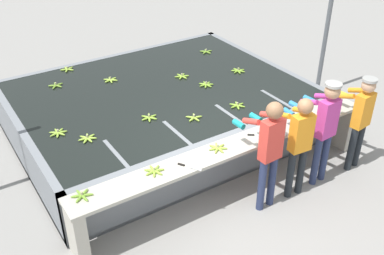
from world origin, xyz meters
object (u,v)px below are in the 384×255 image
(banana_bunch_floating_1, at_px, (87,138))
(banana_bunch_floating_8, at_px, (58,133))
(banana_bunch_floating_4, at_px, (206,52))
(banana_bunch_floating_5, at_px, (206,85))
(knife_1, at_px, (186,166))
(support_post_right, at_px, (328,22))
(banana_bunch_ledge_2, at_px, (154,171))
(banana_bunch_floating_7, at_px, (111,80))
(worker_1, at_px, (299,139))
(banana_bunch_floating_3, at_px, (149,117))
(worker_2, at_px, (325,123))
(banana_bunch_floating_10, at_px, (237,105))
(banana_bunch_ledge_1, at_px, (82,195))
(worker_0, at_px, (269,146))
(knife_0, at_px, (256,135))
(banana_bunch_floating_2, at_px, (56,85))
(banana_bunch_floating_11, at_px, (182,76))
(banana_bunch_ledge_0, at_px, (218,148))
(worker_3, at_px, (360,115))
(banana_bunch_floating_0, at_px, (238,71))
(banana_bunch_floating_6, at_px, (194,118))
(banana_bunch_floating_9, at_px, (67,69))

(banana_bunch_floating_1, xyz_separation_m, banana_bunch_floating_8, (-0.32, 0.38, 0.00))
(banana_bunch_floating_4, bearing_deg, banana_bunch_floating_5, -124.48)
(knife_1, relative_size, support_post_right, 0.10)
(banana_bunch_floating_8, bearing_deg, banana_bunch_ledge_2, -65.18)
(banana_bunch_floating_7, xyz_separation_m, support_post_right, (4.22, -1.30, 0.71))
(worker_1, bearing_deg, banana_bunch_floating_3, 127.71)
(worker_2, xyz_separation_m, banana_bunch_floating_10, (-0.55, 1.39, -0.17))
(banana_bunch_floating_10, distance_m, banana_bunch_ledge_1, 3.14)
(worker_0, distance_m, knife_0, 0.59)
(banana_bunch_ledge_1, bearing_deg, banana_bunch_floating_2, 77.05)
(banana_bunch_ledge_1, bearing_deg, banana_bunch_floating_8, 81.64)
(banana_bunch_floating_8, xyz_separation_m, banana_bunch_floating_11, (2.63, 0.70, 0.00))
(worker_0, height_order, knife_1, worker_0)
(banana_bunch_ledge_0, bearing_deg, worker_3, -13.64)
(banana_bunch_floating_4, distance_m, banana_bunch_floating_11, 1.34)
(knife_0, bearing_deg, banana_bunch_floating_0, 58.46)
(worker_0, xyz_separation_m, worker_1, (0.55, -0.02, -0.07))
(banana_bunch_floating_0, relative_size, knife_0, 0.93)
(banana_bunch_ledge_1, height_order, banana_bunch_ledge_2, same)
(worker_0, height_order, banana_bunch_floating_3, worker_0)
(banana_bunch_floating_7, relative_size, knife_0, 0.94)
(banana_bunch_floating_4, height_order, banana_bunch_floating_11, same)
(banana_bunch_floating_4, relative_size, banana_bunch_floating_8, 0.98)
(banana_bunch_floating_3, height_order, banana_bunch_floating_6, same)
(worker_2, bearing_deg, banana_bunch_floating_4, 84.24)
(banana_bunch_floating_8, bearing_deg, banana_bunch_floating_1, -50.60)
(banana_bunch_floating_1, bearing_deg, worker_2, -30.49)
(worker_3, bearing_deg, banana_bunch_floating_7, 127.43)
(worker_1, relative_size, banana_bunch_ledge_2, 5.86)
(banana_bunch_floating_4, height_order, banana_bunch_floating_9, same)
(banana_bunch_floating_3, bearing_deg, banana_bunch_floating_2, 114.03)
(banana_bunch_floating_10, height_order, banana_bunch_ledge_1, banana_bunch_ledge_1)
(banana_bunch_floating_1, xyz_separation_m, banana_bunch_floating_9, (0.61, 2.58, 0.00))
(banana_bunch_floating_0, bearing_deg, worker_2, -97.59)
(banana_bunch_floating_8, xyz_separation_m, support_post_right, (5.66, -0.01, 0.71))
(banana_bunch_floating_1, bearing_deg, banana_bunch_floating_10, -9.14)
(worker_3, xyz_separation_m, banana_bunch_floating_3, (-2.74, 1.88, -0.09))
(banana_bunch_floating_10, bearing_deg, banana_bunch_floating_3, 162.71)
(banana_bunch_ledge_1, xyz_separation_m, knife_1, (1.41, -0.16, -0.01))
(worker_3, xyz_separation_m, banana_bunch_floating_7, (-2.68, 3.51, -0.09))
(banana_bunch_floating_9, bearing_deg, banana_bunch_floating_3, -80.02)
(banana_bunch_floating_7, height_order, banana_bunch_ledge_0, banana_bunch_ledge_0)
(banana_bunch_floating_0, height_order, banana_bunch_ledge_0, banana_bunch_ledge_0)
(banana_bunch_ledge_0, distance_m, banana_bunch_ledge_2, 1.02)
(banana_bunch_floating_8, bearing_deg, banana_bunch_ledge_0, -42.80)
(banana_bunch_floating_11, relative_size, knife_1, 0.90)
(banana_bunch_floating_8, bearing_deg, banana_bunch_floating_4, 21.72)
(banana_bunch_floating_4, height_order, banana_bunch_floating_8, same)
(banana_bunch_floating_2, xyz_separation_m, banana_bunch_floating_11, (2.13, -0.91, -0.00))
(worker_0, bearing_deg, worker_3, -0.99)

